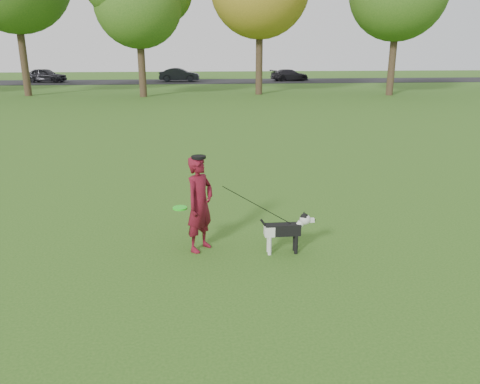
{
  "coord_description": "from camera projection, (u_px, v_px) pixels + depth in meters",
  "views": [
    {
      "loc": [
        -0.57,
        -7.09,
        3.2
      ],
      "look_at": [
        0.12,
        0.13,
        0.95
      ],
      "focal_mm": 35.0,
      "sensor_mm": 36.0,
      "label": 1
    }
  ],
  "objects": [
    {
      "name": "dog",
      "position": [
        287.0,
        228.0,
        7.5
      ],
      "size": [
        0.9,
        0.18,
        0.69
      ],
      "color": "black",
      "rests_on": "ground"
    },
    {
      "name": "car_mid",
      "position": [
        179.0,
        75.0,
        45.4
      ],
      "size": [
        3.91,
        1.59,
        1.26
      ],
      "primitive_type": "imported",
      "rotation": [
        0.0,
        0.0,
        1.5
      ],
      "color": "black",
      "rests_on": "road"
    },
    {
      "name": "car_right",
      "position": [
        290.0,
        75.0,
        46.42
      ],
      "size": [
        4.06,
        2.33,
        1.11
      ],
      "primitive_type": "imported",
      "rotation": [
        0.0,
        0.0,
        1.79
      ],
      "color": "black",
      "rests_on": "road"
    },
    {
      "name": "man",
      "position": [
        200.0,
        204.0,
        7.52
      ],
      "size": [
        0.65,
        0.68,
        1.57
      ],
      "primitive_type": "imported",
      "rotation": [
        0.0,
        0.0,
        0.9
      ],
      "color": "#500B12",
      "rests_on": "ground"
    },
    {
      "name": "car_left",
      "position": [
        45.0,
        75.0,
        44.24
      ],
      "size": [
        4.04,
        2.16,
        1.31
      ],
      "primitive_type": "imported",
      "rotation": [
        0.0,
        0.0,
        1.4
      ],
      "color": "black",
      "rests_on": "road"
    },
    {
      "name": "road",
      "position": [
        200.0,
        81.0,
        45.77
      ],
      "size": [
        120.0,
        7.0,
        0.02
      ],
      "primitive_type": "cube",
      "color": "black",
      "rests_on": "ground"
    },
    {
      "name": "ground",
      "position": [
        234.0,
        249.0,
        7.74
      ],
      "size": [
        120.0,
        120.0,
        0.0
      ],
      "primitive_type": "plane",
      "color": "#285116",
      "rests_on": "ground"
    },
    {
      "name": "man_held_items",
      "position": [
        258.0,
        206.0,
        7.45
      ],
      "size": [
        1.94,
        0.38,
        1.12
      ],
      "color": "#20E21C",
      "rests_on": "ground"
    }
  ]
}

